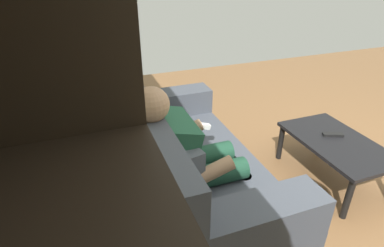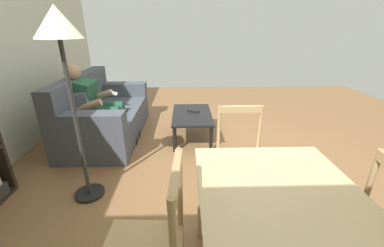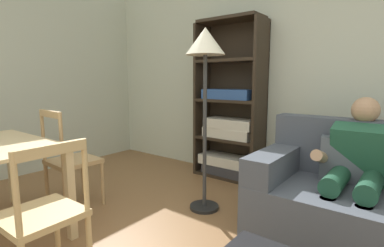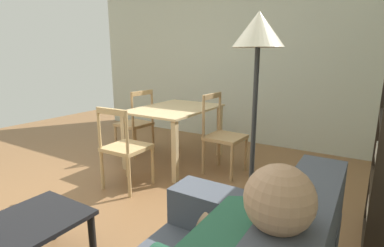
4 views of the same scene
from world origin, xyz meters
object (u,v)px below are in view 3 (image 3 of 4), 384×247
at_px(dining_chair_near_wall, 70,161).
at_px(dining_chair_facing_couch, 43,216).
at_px(couch, 383,205).
at_px(person_lounging, 356,168).
at_px(bookshelf, 230,117).
at_px(floor_lamp, 205,58).

bearing_deg(dining_chair_near_wall, dining_chair_facing_couch, -36.88).
distance_m(couch, dining_chair_near_wall, 2.67).
bearing_deg(dining_chair_facing_couch, couch, 48.21).
relative_size(person_lounging, bookshelf, 0.56).
xyz_separation_m(dining_chair_facing_couch, floor_lamp, (0.13, 1.45, 0.98)).
height_order(bookshelf, dining_chair_facing_couch, bookshelf).
xyz_separation_m(couch, dining_chair_facing_couch, (-1.54, -1.72, 0.12)).
bearing_deg(person_lounging, bookshelf, 155.97).
bearing_deg(dining_chair_near_wall, bookshelf, 66.28).
xyz_separation_m(person_lounging, bookshelf, (-1.52, 0.68, 0.20)).
xyz_separation_m(person_lounging, floor_lamp, (-1.22, -0.29, 0.86)).
bearing_deg(dining_chair_facing_couch, bookshelf, 94.13).
bearing_deg(floor_lamp, dining_chair_near_wall, -144.62).
distance_m(person_lounging, bookshelf, 1.68).
distance_m(bookshelf, dining_chair_near_wall, 1.90).
xyz_separation_m(couch, dining_chair_near_wall, (-2.47, -1.02, 0.13)).
bearing_deg(bookshelf, couch, -22.23).
relative_size(couch, dining_chair_facing_couch, 2.04).
relative_size(couch, floor_lamp, 1.08).
bearing_deg(dining_chair_near_wall, person_lounging, 24.62).
bearing_deg(bookshelf, dining_chair_near_wall, -113.72).
xyz_separation_m(dining_chair_near_wall, dining_chair_facing_couch, (0.93, -0.70, -0.01)).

